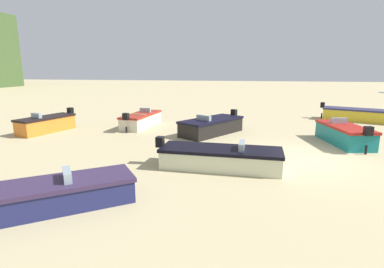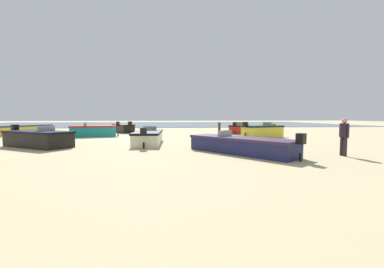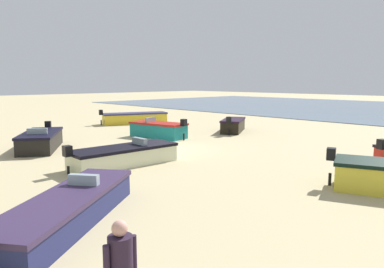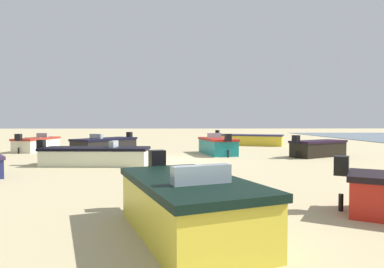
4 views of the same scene
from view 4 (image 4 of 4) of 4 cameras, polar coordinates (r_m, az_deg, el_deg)
ground_plane at (r=16.28m, az=-2.79°, el=-4.55°), size 160.00×160.00×0.00m
boat_cream_0 at (r=23.86m, az=-25.10°, el=-1.56°), size 4.18×1.66×1.18m
boat_black_1 at (r=21.02m, az=-14.71°, el=-1.86°), size 4.35×3.58×1.21m
boat_black_2 at (r=19.25m, az=20.89°, el=-2.31°), size 2.82×3.52×1.20m
boat_cream_4 at (r=14.99m, az=-16.23°, el=-3.65°), size 1.71×4.83×1.10m
boat_yellow_5 at (r=27.06m, az=9.91°, el=-0.98°), size 3.32×5.42×1.21m
boat_yellow_7 at (r=5.63m, az=-0.80°, el=-12.17°), size 3.68×2.70×1.27m
boat_teal_9 at (r=19.43m, az=4.37°, el=-2.05°), size 3.98×2.14×1.25m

